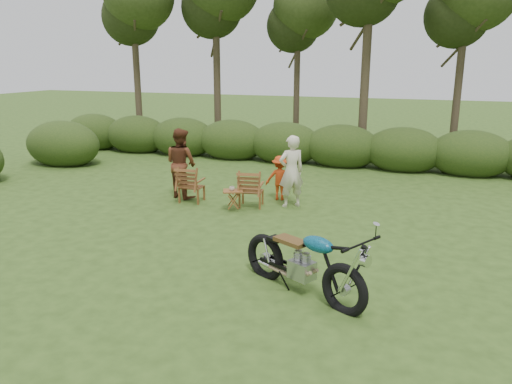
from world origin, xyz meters
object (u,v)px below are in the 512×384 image
(motorcycle, at_px, (301,292))
(side_table, at_px, (233,200))
(lawn_chair_right, at_px, (251,206))
(adult_a, at_px, (291,206))
(child, at_px, (280,199))
(lawn_chair_left, at_px, (192,202))
(cup, at_px, (232,189))
(adult_b, at_px, (182,197))

(motorcycle, height_order, side_table, motorcycle)
(side_table, bearing_deg, lawn_chair_right, 55.85)
(side_table, distance_m, adult_a, 1.45)
(motorcycle, bearing_deg, child, 138.56)
(lawn_chair_left, height_order, child, child)
(child, bearing_deg, motorcycle, 98.87)
(cup, height_order, adult_a, adult_a)
(adult_b, bearing_deg, cup, 178.61)
(adult_a, height_order, child, adult_a)
(adult_a, relative_size, child, 1.54)
(adult_a, bearing_deg, lawn_chair_right, -19.15)
(adult_a, bearing_deg, child, -87.57)
(lawn_chair_right, bearing_deg, adult_a, -170.44)
(cup, bearing_deg, motorcycle, -53.64)
(adult_a, height_order, adult_b, adult_b)
(motorcycle, distance_m, adult_a, 4.64)
(lawn_chair_right, height_order, cup, cup)
(motorcycle, bearing_deg, cup, 153.95)
(motorcycle, height_order, child, motorcycle)
(motorcycle, relative_size, child, 2.01)
(lawn_chair_right, xyz_separation_m, lawn_chair_left, (-1.56, -0.12, 0.00))
(adult_a, xyz_separation_m, adult_b, (-2.91, -0.13, 0.00))
(lawn_chair_left, distance_m, adult_b, 0.55)
(motorcycle, bearing_deg, lawn_chair_left, 162.16)
(lawn_chair_left, bearing_deg, side_table, 161.05)
(lawn_chair_right, bearing_deg, child, -129.64)
(lawn_chair_right, height_order, adult_b, adult_b)
(cup, xyz_separation_m, adult_b, (-1.69, 0.67, -0.54))
(lawn_chair_right, xyz_separation_m, side_table, (-0.30, -0.44, 0.24))
(motorcycle, distance_m, cup, 4.52)
(lawn_chair_left, bearing_deg, child, -159.56)
(motorcycle, xyz_separation_m, lawn_chair_right, (-2.35, 4.08, 0.00))
(motorcycle, relative_size, adult_a, 1.30)
(motorcycle, relative_size, lawn_chair_left, 2.48)
(adult_a, distance_m, child, 0.67)
(adult_a, bearing_deg, side_table, -6.52)
(motorcycle, relative_size, side_table, 4.69)
(lawn_chair_right, distance_m, side_table, 0.58)
(lawn_chair_left, bearing_deg, lawn_chair_right, 179.69)
(lawn_chair_left, height_order, adult_b, adult_b)
(motorcycle, xyz_separation_m, cup, (-2.66, 3.61, 0.54))
(adult_b, bearing_deg, side_table, 179.59)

